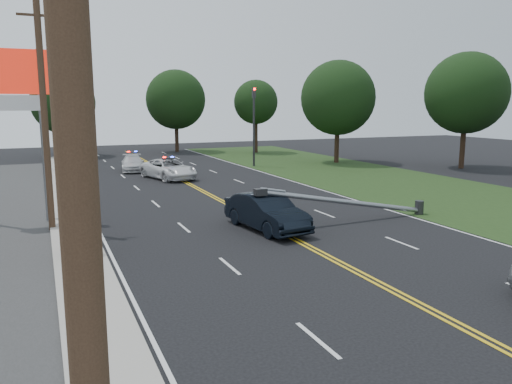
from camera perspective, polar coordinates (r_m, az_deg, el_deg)
name	(u,v)px	position (r m, az deg, el deg)	size (l,w,h in m)	color
ground	(390,289)	(15.90, 15.07, -10.70)	(120.00, 120.00, 0.00)	black
sidewalk	(74,237)	(22.27, -20.05, -4.85)	(1.80, 70.00, 0.12)	#9F9A90
grass_verge	(468,200)	(31.95, 23.04, -0.80)	(12.00, 80.00, 0.01)	#1B3113
centerline_yellow	(258,220)	(24.17, 0.25, -3.23)	(0.36, 80.00, 0.00)	gold
pylon_sign	(11,94)	(25.60, -26.17, 10.02)	(3.20, 0.35, 8.00)	gray
traffic_signal	(254,120)	(45.20, -0.24, 8.26)	(0.28, 0.41, 7.05)	#2D2D30
fallen_streetlight	(355,202)	(24.27, 11.27, -1.17)	(9.36, 0.44, 1.91)	#2D2D30
utility_pole_near	(77,168)	(3.60, -19.80, 2.62)	(1.60, 0.28, 10.00)	#382619
utility_pole_mid	(44,115)	(23.58, -23.04, 8.11)	(1.60, 0.28, 10.00)	#382619
utility_pole_far	(41,110)	(45.58, -23.32, 8.58)	(1.60, 0.28, 10.00)	#382619
tree_6	(63,103)	(58.01, -21.19, 9.51)	(6.71, 6.71, 9.13)	black
tree_7	(176,100)	(60.37, -9.16, 10.38)	(6.95, 6.95, 9.62)	black
tree_8	(256,102)	(58.53, -0.02, 10.23)	(5.08, 5.08, 8.39)	black
tree_9	(338,98)	(48.83, 9.36, 10.56)	(7.07, 7.07, 9.71)	black
tree_13	(466,93)	(47.36, 22.91, 10.37)	(6.98, 6.98, 10.01)	black
crashed_sedan	(266,212)	(22.22, 1.19, -2.29)	(1.71, 4.90, 1.62)	black
emergency_a	(169,169)	(38.25, -9.95, 2.61)	(2.47, 5.37, 1.49)	silver
emergency_b	(133,163)	(43.46, -13.92, 3.20)	(1.82, 4.47, 1.30)	silver
bystander_a	(68,236)	(19.11, -20.72, -4.71)	(0.56, 0.37, 1.55)	#222228
bystander_b	(76,225)	(19.77, -19.86, -3.54)	(0.96, 0.75, 1.97)	#B6B6BB
bystander_c	(85,232)	(19.27, -19.00, -4.40)	(1.04, 0.60, 1.60)	#17213B
bystander_d	(83,213)	(21.91, -19.20, -2.32)	(1.12, 0.47, 1.91)	#60514D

